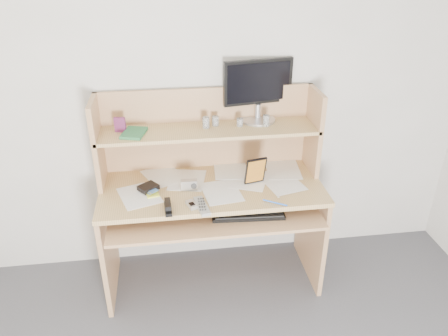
{
  "coord_description": "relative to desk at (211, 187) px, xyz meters",
  "views": [
    {
      "loc": [
        -0.25,
        -0.89,
        2.14
      ],
      "look_at": [
        0.07,
        1.43,
        0.9
      ],
      "focal_mm": 35.0,
      "sensor_mm": 36.0,
      "label": 1
    }
  ],
  "objects": [
    {
      "name": "digital_camera",
      "position": [
        -0.14,
        -0.1,
        0.09
      ],
      "size": [
        0.1,
        0.04,
        0.06
      ],
      "primitive_type": "cube",
      "rotation": [
        0.0,
        0.0,
        -0.03
      ],
      "color": "#B4B5B7",
      "rests_on": "paper_clutter"
    },
    {
      "name": "sticky_note_pad",
      "position": [
        -0.37,
        -0.14,
        0.06
      ],
      "size": [
        0.09,
        0.09,
        0.01
      ],
      "primitive_type": "cube",
      "rotation": [
        0.0,
        0.0,
        0.2
      ],
      "color": "gold",
      "rests_on": "desk"
    },
    {
      "name": "blue_pen",
      "position": [
        0.35,
        -0.34,
        0.07
      ],
      "size": [
        0.13,
        0.09,
        0.01
      ],
      "primitive_type": "cylinder",
      "rotation": [
        1.57,
        0.0,
        0.99
      ],
      "color": "blue",
      "rests_on": "paper_clutter"
    },
    {
      "name": "paper_clutter",
      "position": [
        0.0,
        -0.08,
        0.06
      ],
      "size": [
        1.32,
        0.54,
        0.01
      ],
      "primitive_type": "cube",
      "color": "white",
      "rests_on": "desk"
    },
    {
      "name": "tv_remote",
      "position": [
        -0.09,
        -0.33,
        0.07
      ],
      "size": [
        0.09,
        0.2,
        0.02
      ],
      "primitive_type": "cube",
      "rotation": [
        0.0,
        0.0,
        0.18
      ],
      "color": "gray",
      "rests_on": "paper_clutter"
    },
    {
      "name": "chip_stack_b",
      "position": [
        -0.01,
        0.09,
        0.42
      ],
      "size": [
        0.05,
        0.05,
        0.07
      ],
      "primitive_type": "cylinder",
      "rotation": [
        0.0,
        0.0,
        -0.26
      ],
      "color": "white",
      "rests_on": "desk"
    },
    {
      "name": "chip_stack_a",
      "position": [
        0.05,
        0.12,
        0.42
      ],
      "size": [
        0.05,
        0.05,
        0.06
      ],
      "primitive_type": "cylinder",
      "rotation": [
        0.0,
        0.0,
        0.28
      ],
      "color": "black",
      "rests_on": "desk"
    },
    {
      "name": "stapler",
      "position": [
        -0.28,
        -0.32,
        0.08
      ],
      "size": [
        0.04,
        0.15,
        0.04
      ],
      "primitive_type": "cube",
      "rotation": [
        0.0,
        0.0,
        0.04
      ],
      "color": "black",
      "rests_on": "paper_clutter"
    },
    {
      "name": "monitor",
      "position": [
        0.33,
        0.18,
        0.6
      ],
      "size": [
        0.45,
        0.23,
        0.39
      ],
      "rotation": [
        0.0,
        0.0,
        0.16
      ],
      "color": "#BCBCC1",
      "rests_on": "desk"
    },
    {
      "name": "game_case",
      "position": [
        0.27,
        -0.09,
        0.15
      ],
      "size": [
        0.13,
        0.04,
        0.18
      ],
      "primitive_type": "cube",
      "rotation": [
        0.0,
        0.0,
        0.23
      ],
      "color": "black",
      "rests_on": "paper_clutter"
    },
    {
      "name": "wallet",
      "position": [
        -0.4,
        -0.08,
        0.08
      ],
      "size": [
        0.14,
        0.14,
        0.03
      ],
      "primitive_type": "cube",
      "rotation": [
        0.0,
        0.0,
        0.65
      ],
      "color": "black",
      "rests_on": "paper_clutter"
    },
    {
      "name": "chip_stack_d",
      "position": [
        0.37,
        0.06,
        0.42
      ],
      "size": [
        0.05,
        0.05,
        0.07
      ],
      "primitive_type": "cylinder",
      "rotation": [
        0.0,
        0.0,
        0.3
      ],
      "color": "white",
      "rests_on": "desk"
    },
    {
      "name": "chip_stack_c",
      "position": [
        0.2,
        0.09,
        0.41
      ],
      "size": [
        0.05,
        0.05,
        0.05
      ],
      "primitive_type": "cylinder",
      "rotation": [
        0.0,
        0.0,
        0.26
      ],
      "color": "black",
      "rests_on": "desk"
    },
    {
      "name": "desk",
      "position": [
        0.0,
        0.0,
        0.0
      ],
      "size": [
        1.4,
        0.7,
        1.3
      ],
      "color": "tan",
      "rests_on": "floor"
    },
    {
      "name": "shelf_book",
      "position": [
        -0.46,
        0.04,
        0.4
      ],
      "size": [
        0.17,
        0.2,
        0.02
      ],
      "primitive_type": "cube",
      "rotation": [
        0.0,
        0.0,
        -0.26
      ],
      "color": "#368855",
      "rests_on": "desk"
    },
    {
      "name": "keyboard",
      "position": [
        0.2,
        -0.28,
        -0.03
      ],
      "size": [
        0.45,
        0.18,
        0.03
      ],
      "rotation": [
        0.0,
        0.0,
        -0.06
      ],
      "color": "black",
      "rests_on": "desk"
    },
    {
      "name": "back_wall",
      "position": [
        0.0,
        0.24,
        0.56
      ],
      "size": [
        3.6,
        0.04,
        2.5
      ],
      "primitive_type": "cube",
      "color": "silver",
      "rests_on": "floor"
    },
    {
      "name": "flip_phone",
      "position": [
        -0.14,
        -0.3,
        0.07
      ],
      "size": [
        0.07,
        0.1,
        0.02
      ],
      "primitive_type": "cube",
      "rotation": [
        0.0,
        0.0,
        0.35
      ],
      "color": "silver",
      "rests_on": "paper_clutter"
    },
    {
      "name": "card_box",
      "position": [
        -0.54,
        0.09,
        0.43
      ],
      "size": [
        0.07,
        0.04,
        0.09
      ],
      "primitive_type": "cube",
      "rotation": [
        0.0,
        0.0,
        -0.25
      ],
      "color": "maroon",
      "rests_on": "desk"
    }
  ]
}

